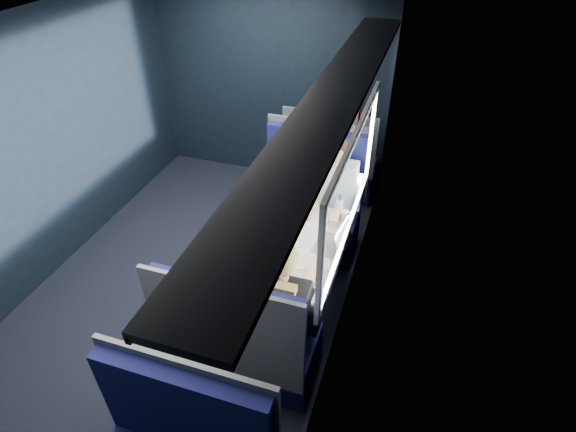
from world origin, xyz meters
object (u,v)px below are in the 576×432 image
(man, at_px, (331,197))
(cup, at_px, (345,216))
(bottle_small, at_px, (339,207))
(seat_bay_far, at_px, (244,343))
(seat_row_front, at_px, (331,165))
(seat_bay_near, at_px, (308,208))
(woman, at_px, (284,305))
(laptop, at_px, (336,241))
(table, at_px, (303,247))

(man, xyz_separation_m, cup, (0.19, -0.33, 0.07))
(cup, bearing_deg, bottle_small, 144.12)
(man, relative_size, cup, 14.57)
(seat_bay_far, relative_size, seat_row_front, 1.09)
(seat_bay_near, distance_m, woman, 1.63)
(seat_row_front, height_order, laptop, seat_row_front)
(table, distance_m, woman, 0.71)
(seat_bay_near, relative_size, bottle_small, 6.02)
(woman, xyz_separation_m, cup, (0.19, 1.07, 0.06))
(seat_bay_near, bearing_deg, bottle_small, -49.42)
(seat_row_front, distance_m, laptop, 1.91)
(table, distance_m, cup, 0.47)
(seat_bay_near, height_order, man, man)
(seat_bay_near, xyz_separation_m, man, (0.26, -0.17, 0.29))
(table, bearing_deg, woman, -84.55)
(bottle_small, bearing_deg, table, -116.14)
(seat_row_front, height_order, cup, seat_row_front)
(table, xyz_separation_m, seat_bay_near, (-0.20, 0.87, -0.24))
(table, height_order, man, man)
(seat_bay_far, xyz_separation_m, cup, (0.44, 1.24, 0.37))
(woman, bearing_deg, table, 95.45)
(seat_bay_far, bearing_deg, cup, 70.25)
(table, bearing_deg, laptop, -2.62)
(seat_bay_far, relative_size, man, 0.95)
(seat_bay_near, bearing_deg, cup, -47.93)
(seat_bay_near, xyz_separation_m, seat_row_front, (0.01, 0.92, -0.01))
(seat_bay_near, height_order, seat_bay_far, same)
(seat_row_front, height_order, man, man)
(man, height_order, woman, same)
(laptop, bearing_deg, seat_bay_far, -117.77)
(seat_row_front, distance_m, man, 1.17)
(seat_row_front, relative_size, woman, 0.88)
(table, xyz_separation_m, seat_row_front, (-0.18, 1.80, -0.25))
(woman, bearing_deg, seat_bay_near, 99.45)
(seat_bay_near, distance_m, seat_bay_far, 1.75)
(cup, bearing_deg, seat_bay_near, 132.07)
(seat_bay_near, bearing_deg, laptop, -62.16)
(seat_bay_far, xyz_separation_m, laptop, (0.45, 0.86, 0.39))
(man, distance_m, cup, 0.39)
(woman, height_order, laptop, woman)
(woman, distance_m, bottle_small, 1.13)
(table, height_order, cup, cup)
(seat_row_front, xyz_separation_m, cup, (0.44, -1.43, 0.38))
(laptop, bearing_deg, seat_bay_near, 117.84)
(seat_row_front, relative_size, bottle_small, 5.54)
(seat_row_front, height_order, bottle_small, seat_row_front)
(seat_bay_near, distance_m, bottle_small, 0.73)
(table, relative_size, seat_row_front, 0.86)
(laptop, xyz_separation_m, bottle_small, (-0.07, 0.42, 0.03))
(seat_bay_far, height_order, woman, woman)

